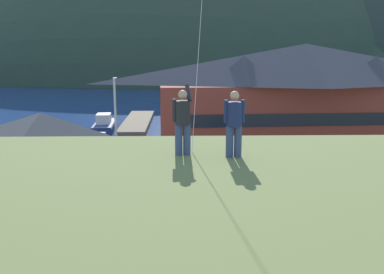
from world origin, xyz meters
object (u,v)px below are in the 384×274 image
object	(u,v)px
storage_shed_near_lot	(43,152)
moored_boat_wharfside	(104,126)
parked_car_front_row_silver	(266,192)
parking_light_pole	(116,124)
person_kite_flyer	(183,120)
parked_car_front_row_end	(202,235)
wharf_dock	(138,123)
parked_car_mid_row_center	(185,182)
harbor_lodge	(304,94)
parked_car_mid_row_near	(332,224)
person_companion	(234,122)

from	to	relation	value
storage_shed_near_lot	moored_boat_wharfside	bearing A→B (deg)	89.47
parked_car_front_row_silver	parking_light_pole	xyz separation A→B (m)	(-9.70, 5.24, 3.30)
parking_light_pole	person_kite_flyer	distance (m)	19.37
parked_car_front_row_end	person_kite_flyer	distance (m)	9.89
wharf_dock	parked_car_mid_row_center	bearing A→B (deg)	-78.01
moored_boat_wharfside	parked_car_front_row_silver	xyz separation A→B (m)	(14.08, -24.93, 0.34)
wharf_dock	parked_car_front_row_end	world-z (taller)	parked_car_front_row_end
storage_shed_near_lot	moored_boat_wharfside	size ratio (longest dim) A/B	1.20
storage_shed_near_lot	parked_car_front_row_end	world-z (taller)	storage_shed_near_lot
harbor_lodge	parked_car_mid_row_center	bearing A→B (deg)	-129.62
parking_light_pole	person_kite_flyer	bearing A→B (deg)	-75.95
wharf_dock	parked_car_mid_row_near	xyz separation A→B (m)	(12.94, -33.88, 0.71)
wharf_dock	person_companion	size ratio (longest dim) A/B	9.17
parked_car_front_row_silver	parking_light_pole	size ratio (longest dim) A/B	0.57
storage_shed_near_lot	parking_light_pole	size ratio (longest dim) A/B	1.13
parked_car_mid_row_center	parked_car_mid_row_near	size ratio (longest dim) A/B	0.98
person_companion	moored_boat_wharfside	bearing A→B (deg)	105.05
wharf_dock	person_kite_flyer	world-z (taller)	person_kite_flyer
parked_car_front_row_end	person_kite_flyer	size ratio (longest dim) A/B	2.33
wharf_dock	person_companion	distance (m)	43.70
harbor_lodge	person_companion	bearing A→B (deg)	-109.24
wharf_dock	person_kite_flyer	size ratio (longest dim) A/B	8.59
parked_car_mid_row_center	parking_light_pole	distance (m)	6.63
moored_boat_wharfside	person_companion	size ratio (longest dim) A/B	4.03
parked_car_mid_row_center	parking_light_pole	xyz separation A→B (m)	(-4.78, 3.20, 3.30)
wharf_dock	person_companion	xyz separation A→B (m)	(6.92, -42.53, 7.31)
harbor_lodge	person_companion	world-z (taller)	harbor_lodge
harbor_lodge	storage_shed_near_lot	distance (m)	24.43
parked_car_front_row_silver	parked_car_mid_row_near	xyz separation A→B (m)	(2.29, -4.90, 0.00)
parked_car_front_row_end	parked_car_front_row_silver	size ratio (longest dim) A/B	1.01
parked_car_mid_row_center	parking_light_pole	size ratio (longest dim) A/B	0.57
moored_boat_wharfside	parked_car_mid_row_center	size ratio (longest dim) A/B	1.64
harbor_lodge	parking_light_pole	size ratio (longest dim) A/B	3.94
parking_light_pole	moored_boat_wharfside	bearing A→B (deg)	102.53
person_kite_flyer	person_companion	bearing A→B (deg)	-11.73
storage_shed_near_lot	parked_car_front_row_end	xyz separation A→B (m)	(10.09, -9.34, -1.75)
parked_car_front_row_silver	harbor_lodge	bearing A→B (deg)	67.62
parked_car_front_row_silver	person_kite_flyer	bearing A→B (deg)	-110.92
parked_car_mid_row_center	person_kite_flyer	world-z (taller)	person_kite_flyer
storage_shed_near_lot	person_companion	distance (m)	20.52
parked_car_front_row_silver	parked_car_mid_row_center	xyz separation A→B (m)	(-4.92, 2.05, 0.00)
person_kite_flyer	parked_car_front_row_silver	bearing A→B (deg)	69.08
parked_car_mid_row_near	parked_car_front_row_silver	bearing A→B (deg)	115.05
wharf_dock	parking_light_pole	distance (m)	24.10
parked_car_front_row_end	parked_car_mid_row_center	world-z (taller)	same
wharf_dock	person_companion	bearing A→B (deg)	-80.76
parked_car_front_row_end	parking_light_pole	bearing A→B (deg)	116.19
parked_car_mid_row_center	harbor_lodge	bearing A→B (deg)	50.38
parked_car_front_row_end	parked_car_front_row_silver	xyz separation A→B (m)	(4.19, 5.96, 0.00)
parked_car_front_row_end	parked_car_front_row_silver	bearing A→B (deg)	54.88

